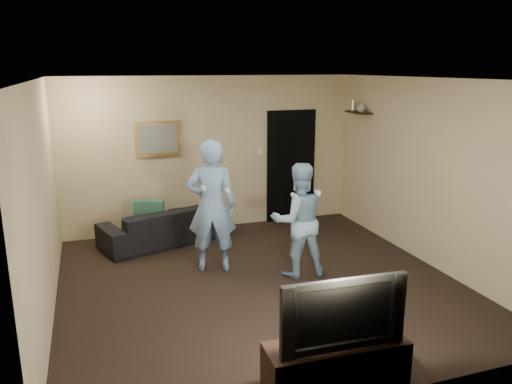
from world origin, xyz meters
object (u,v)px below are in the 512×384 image
object	(u,v)px
sofa	(165,225)
television	(338,309)
wii_player_right	(298,220)
wii_player_left	(212,206)
tv_console	(336,366)

from	to	relation	value
sofa	television	distance (m)	4.39
television	wii_player_right	xyz separation A→B (m)	(0.69, 2.43, -0.02)
wii_player_left	tv_console	bearing A→B (deg)	-83.41
wii_player_left	wii_player_right	distance (m)	1.19
tv_console	television	distance (m)	0.54
tv_console	wii_player_right	xyz separation A→B (m)	(0.69, 2.43, 0.52)
tv_console	wii_player_left	size ratio (longest dim) A/B	0.68
sofa	tv_console	distance (m)	4.36
tv_console	wii_player_left	distance (m)	3.08
sofa	wii_player_right	size ratio (longest dim) A/B	1.30
wii_player_left	wii_player_right	xyz separation A→B (m)	(1.04, -0.56, -0.14)
tv_console	wii_player_left	world-z (taller)	wii_player_left
tv_console	television	xyz separation A→B (m)	(0.00, 0.00, 0.54)
sofa	wii_player_left	distance (m)	1.51
television	wii_player_left	xyz separation A→B (m)	(-0.35, 2.99, 0.12)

